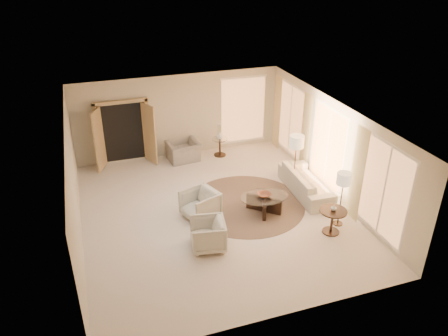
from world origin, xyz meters
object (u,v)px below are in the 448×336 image
object	(u,v)px
sofa	(307,182)
floor_lamp_near	(297,144)
accent_chair	(183,148)
end_vase	(334,208)
side_vase	(220,135)
armchair_left	(200,203)
side_table	(220,145)
floor_lamp_far	(344,181)
bowl	(264,195)
end_table	(332,217)
armchair_right	(208,233)
coffee_table	(264,202)

from	to	relation	value
sofa	floor_lamp_near	size ratio (longest dim) A/B	1.35
accent_chair	end_vase	xyz separation A→B (m)	(2.57, -5.23, 0.27)
accent_chair	side_vase	distance (m)	1.32
armchair_left	accent_chair	world-z (taller)	accent_chair
side_table	floor_lamp_far	size ratio (longest dim) A/B	0.42
floor_lamp_near	armchair_left	bearing A→B (deg)	-168.92
side_table	side_vase	size ratio (longest dim) A/B	2.65
floor_lamp_near	floor_lamp_far	bearing A→B (deg)	-82.20
sofa	floor_lamp_far	world-z (taller)	floor_lamp_far
floor_lamp_near	bowl	world-z (taller)	floor_lamp_near
end_table	armchair_right	bearing A→B (deg)	172.85
side_table	bowl	size ratio (longest dim) A/B	1.72
coffee_table	end_vase	bearing A→B (deg)	-48.98
floor_lamp_near	accent_chair	bearing A→B (deg)	132.42
accent_chair	floor_lamp_near	xyz separation A→B (m)	(2.66, -2.91, 1.01)
end_table	floor_lamp_near	bearing A→B (deg)	87.86
end_table	side_vase	bearing A→B (deg)	103.78
coffee_table	bowl	size ratio (longest dim) A/B	4.36
side_table	end_vase	distance (m)	5.40
sofa	end_table	world-z (taller)	sofa
side_table	end_table	bearing A→B (deg)	-76.22
armchair_right	floor_lamp_far	distance (m)	3.63
armchair_left	end_vase	xyz separation A→B (m)	(2.97, -1.72, 0.29)
armchair_left	bowl	distance (m)	1.75
sofa	floor_lamp_far	xyz separation A→B (m)	(0.00, -1.72, 0.94)
sofa	bowl	size ratio (longest dim) A/B	6.34
accent_chair	bowl	distance (m)	4.02
armchair_right	bowl	distance (m)	2.17
side_table	floor_lamp_near	world-z (taller)	floor_lamp_near
end_vase	sofa	bearing A→B (deg)	79.50
floor_lamp_far	coffee_table	bearing A→B (deg)	144.14
armchair_left	side_vase	world-z (taller)	armchair_left
end_table	bowl	bearing A→B (deg)	131.02
sofa	armchair_right	bearing A→B (deg)	116.78
sofa	coffee_table	xyz separation A→B (m)	(-1.61, -0.56, -0.03)
sofa	side_table	distance (m)	3.64
floor_lamp_far	sofa	bearing A→B (deg)	90.00
coffee_table	side_table	xyz separation A→B (m)	(-0.04, 3.80, 0.08)
armchair_right	floor_lamp_near	size ratio (longest dim) A/B	0.48
armchair_right	bowl	world-z (taller)	armchair_right
armchair_left	end_table	xyz separation A→B (m)	(2.97, -1.72, 0.01)
end_table	floor_lamp_far	distance (m)	0.95
side_table	side_vase	bearing A→B (deg)	90.00
coffee_table	armchair_left	bearing A→B (deg)	170.43
coffee_table	side_vase	bearing A→B (deg)	90.54
armchair_left	armchair_right	size ratio (longest dim) A/B	1.05
armchair_right	side_vase	distance (m)	5.19
armchair_left	accent_chair	distance (m)	3.53
end_table	end_vase	distance (m)	0.28
sofa	end_vase	bearing A→B (deg)	171.92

